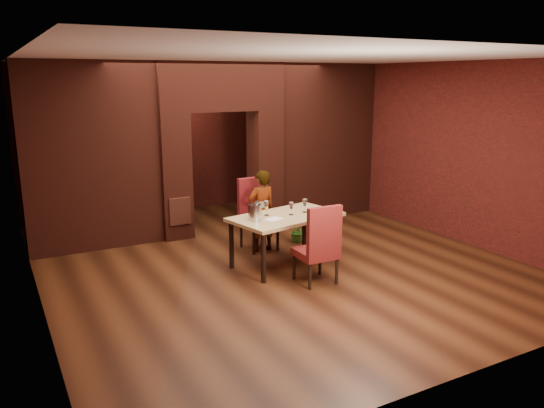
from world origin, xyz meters
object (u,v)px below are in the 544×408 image
Objects in this scene: dining_table at (286,240)px; wine_glass_c at (305,206)px; person_seated at (261,211)px; wine_glass_a at (266,208)px; water_bottle at (257,209)px; chair_far at (259,215)px; potted_plant at (297,231)px; wine_bucket at (255,212)px; chair_near at (316,243)px; wine_glass_b at (291,209)px.

wine_glass_c is at bearing -7.87° from dining_table.
person_seated is 6.07× the size of wine_glass_a.
chair_far is at bearing 60.94° from water_bottle.
potted_plant is (0.78, 0.95, -0.21)m from dining_table.
wine_glass_a is 0.34m from wine_bucket.
dining_table is 1.25m from potted_plant.
chair_near is at bearing 87.78° from person_seated.
water_bottle is 0.71× the size of potted_plant.
wine_bucket is (-0.55, -0.93, 0.31)m from chair_far.
chair_far is 0.86m from wine_glass_a.
person_seated is 0.89m from wine_glass_c.
dining_table is 7.45× the size of wine_glass_a.
wine_bucket is at bearing -178.88° from wine_glass_b.
wine_glass_b is at bearing -7.78° from water_bottle.
water_bottle is at bearing -120.63° from chair_far.
water_bottle is at bearing 162.37° from dining_table.
wine_glass_c is 0.78× the size of water_bottle.
water_bottle is (-0.46, -0.75, 0.24)m from person_seated.
potted_plant is (1.06, 0.82, -0.73)m from wine_glass_a.
chair_far reaches higher than wine_glass_a.
person_seated is 6.91× the size of wine_glass_b.
person_seated is (-0.02, 1.67, 0.11)m from chair_near.
chair_far is 4.43× the size of water_bottle.
wine_glass_b is at bearing 94.17° from person_seated.
person_seated is at bearing 96.96° from wine_glass_b.
chair_far is 0.97m from wine_glass_b.
wine_glass_b is (0.10, -0.92, 0.29)m from chair_far.
person_seated is 3.57× the size of potted_plant.
person_seated is 0.75m from wine_glass_a.
wine_bucket is (-0.65, -0.01, 0.02)m from wine_glass_b.
water_bottle is (-0.21, -0.08, 0.02)m from wine_glass_a.
chair_far reaches higher than potted_plant.
chair_far is 6.05× the size of wine_glass_b.
chair_near is 0.90m from wine_glass_b.
person_seated is (-0.02, 0.80, 0.30)m from dining_table.
chair_far is at bearing -88.14° from chair_near.
water_bottle is (-0.84, 0.03, 0.03)m from wine_glass_c.
potted_plant is at bearing 35.40° from water_bottle.
person_seated reaches higher than wine_glass_c.
person_seated reaches higher than wine_bucket.
chair_far is 5.68× the size of wine_glass_c.
wine_glass_c is (0.37, -0.87, 0.30)m from chair_far.
wine_bucket is (-0.56, 0.83, 0.34)m from chair_near.
potted_plant is (0.80, 0.15, -0.50)m from person_seated.
water_bottle is at bearing -60.98° from chair_near.
wine_glass_a is (-0.27, 1.00, 0.33)m from chair_near.
dining_table is 0.63m from wine_glass_c.
wine_glass_a is 0.39m from wine_glass_b.
chair_near is at bearing -112.24° from wine_glass_c.
potted_plant is (0.42, 0.93, -0.72)m from wine_glass_c.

